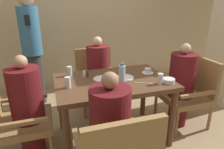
# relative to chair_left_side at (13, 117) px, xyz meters

# --- Properties ---
(ground_plane) EXTENTS (16.00, 16.00, 0.00)m
(ground_plane) POSITION_rel_chair_left_side_xyz_m (1.06, 0.00, -0.48)
(ground_plane) COLOR #9E8460
(wall_back) EXTENTS (8.00, 0.06, 2.80)m
(wall_back) POSITION_rel_chair_left_side_xyz_m (1.06, 1.83, 0.92)
(wall_back) COLOR tan
(wall_back) RESTS_ON ground_plane
(dining_table) EXTENTS (1.27, 0.83, 0.75)m
(dining_table) POSITION_rel_chair_left_side_xyz_m (1.06, 0.00, 0.17)
(dining_table) COLOR brown
(dining_table) RESTS_ON ground_plane
(chair_left_side) EXTENTS (0.56, 0.56, 0.90)m
(chair_left_side) POSITION_rel_chair_left_side_xyz_m (0.00, 0.00, 0.00)
(chair_left_side) COLOR olive
(chair_left_side) RESTS_ON ground_plane
(diner_in_left_chair) EXTENTS (0.32, 0.32, 1.11)m
(diner_in_left_chair) POSITION_rel_chair_left_side_xyz_m (0.15, 0.00, 0.09)
(diner_in_left_chair) COLOR #5B1419
(diner_in_left_chair) RESTS_ON ground_plane
(chair_far_side) EXTENTS (0.56, 0.56, 0.90)m
(chair_far_side) POSITION_rel_chair_left_side_xyz_m (1.06, 0.84, 0.00)
(chair_far_side) COLOR olive
(chair_far_side) RESTS_ON ground_plane
(diner_in_far_chair) EXTENTS (0.32, 0.32, 1.13)m
(diner_in_far_chair) POSITION_rel_chair_left_side_xyz_m (1.06, 0.70, 0.10)
(diner_in_far_chair) COLOR maroon
(diner_in_far_chair) RESTS_ON ground_plane
(chair_right_side) EXTENTS (0.56, 0.56, 0.90)m
(chair_right_side) POSITION_rel_chair_left_side_xyz_m (2.12, 0.00, 0.00)
(chair_right_side) COLOR olive
(chair_right_side) RESTS_ON ground_plane
(diner_in_right_chair) EXTENTS (0.32, 0.32, 1.11)m
(diner_in_right_chair) POSITION_rel_chair_left_side_xyz_m (1.98, 0.00, 0.09)
(diner_in_right_chair) COLOR #5B1419
(diner_in_right_chair) RESTS_ON ground_plane
(diner_in_near_chair) EXTENTS (0.32, 0.32, 1.11)m
(diner_in_near_chair) POSITION_rel_chair_left_side_xyz_m (0.81, -0.70, 0.09)
(diner_in_near_chair) COLOR #5B1419
(diner_in_near_chair) RESTS_ON ground_plane
(standing_host) EXTENTS (0.29, 0.33, 1.74)m
(standing_host) POSITION_rel_chair_left_side_xyz_m (0.18, 1.22, 0.46)
(standing_host) COLOR #2D2D33
(standing_host) RESTS_ON ground_plane
(plate_main_left) EXTENTS (0.21, 0.21, 0.01)m
(plate_main_left) POSITION_rel_chair_left_side_xyz_m (0.95, 0.05, 0.28)
(plate_main_left) COLOR white
(plate_main_left) RESTS_ON dining_table
(plate_main_right) EXTENTS (0.21, 0.21, 0.01)m
(plate_main_right) POSITION_rel_chair_left_side_xyz_m (1.21, 0.01, 0.28)
(plate_main_right) COLOR white
(plate_main_right) RESTS_ON dining_table
(teacup_with_saucer) EXTENTS (0.14, 0.14, 0.06)m
(teacup_with_saucer) POSITION_rel_chair_left_side_xyz_m (1.54, 0.09, 0.30)
(teacup_with_saucer) COLOR white
(teacup_with_saucer) RESTS_ON dining_table
(bowl_small) EXTENTS (0.13, 0.13, 0.05)m
(bowl_small) POSITION_rel_chair_left_side_xyz_m (1.61, -0.26, 0.30)
(bowl_small) COLOR white
(bowl_small) RESTS_ON dining_table
(water_bottle) EXTENTS (0.07, 0.07, 0.26)m
(water_bottle) POSITION_rel_chair_left_side_xyz_m (1.08, -0.23, 0.40)
(water_bottle) COLOR #A3C6DB
(water_bottle) RESTS_ON dining_table
(glass_tall_near) EXTENTS (0.06, 0.06, 0.12)m
(glass_tall_near) POSITION_rel_chair_left_side_xyz_m (0.62, 0.28, 0.33)
(glass_tall_near) COLOR silver
(glass_tall_near) RESTS_ON dining_table
(glass_tall_mid) EXTENTS (0.06, 0.06, 0.12)m
(glass_tall_mid) POSITION_rel_chair_left_side_xyz_m (1.50, -0.26, 0.33)
(glass_tall_mid) COLOR silver
(glass_tall_mid) RESTS_ON dining_table
(glass_tall_far) EXTENTS (0.06, 0.06, 0.12)m
(glass_tall_far) POSITION_rel_chair_left_side_xyz_m (0.56, -0.06, 0.33)
(glass_tall_far) COLOR silver
(glass_tall_far) RESTS_ON dining_table
(salt_shaker) EXTENTS (0.03, 0.03, 0.08)m
(salt_shaker) POSITION_rel_chair_left_side_xyz_m (0.77, 0.19, 0.31)
(salt_shaker) COLOR white
(salt_shaker) RESTS_ON dining_table
(pepper_shaker) EXTENTS (0.03, 0.03, 0.07)m
(pepper_shaker) POSITION_rel_chair_left_side_xyz_m (0.81, 0.19, 0.31)
(pepper_shaker) COLOR #4C3D2D
(pepper_shaker) RESTS_ON dining_table
(fork_beside_plate) EXTENTS (0.18, 0.11, 0.00)m
(fork_beside_plate) POSITION_rel_chair_left_side_xyz_m (1.36, -0.20, 0.28)
(fork_beside_plate) COLOR silver
(fork_beside_plate) RESTS_ON dining_table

